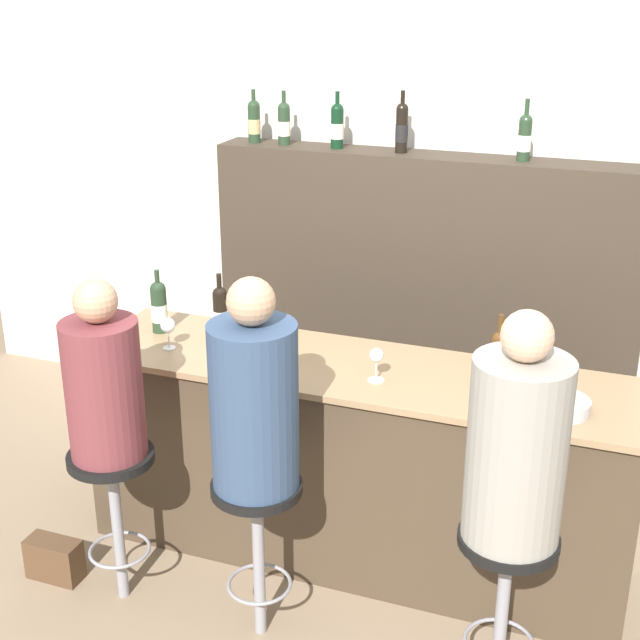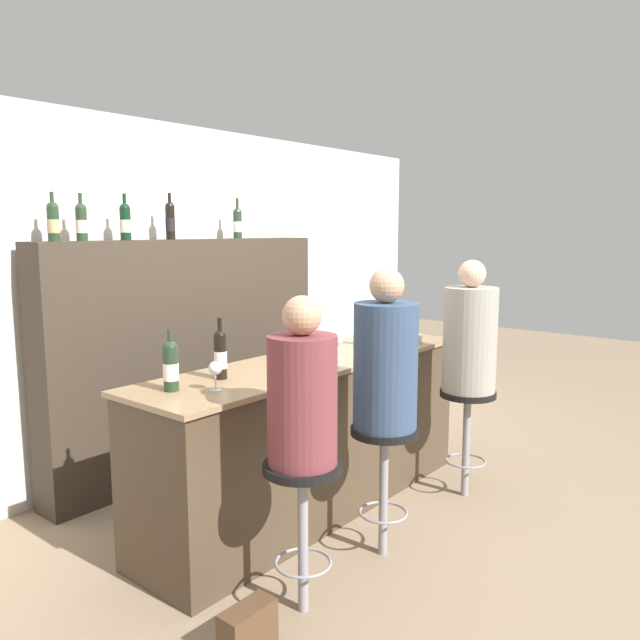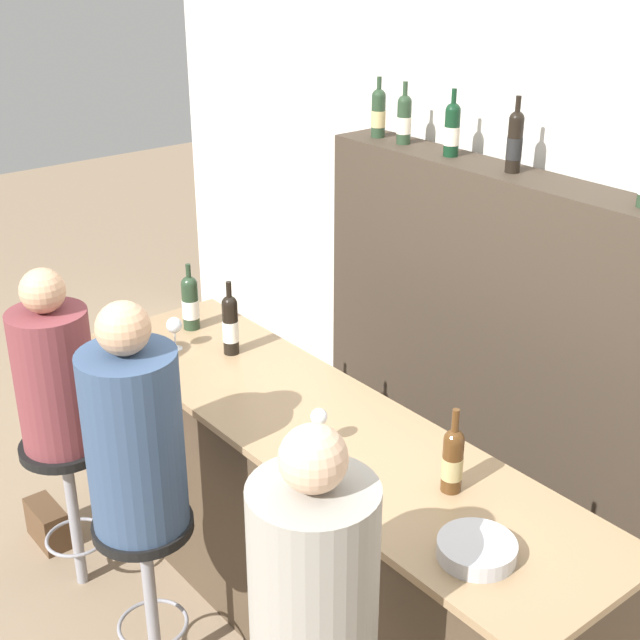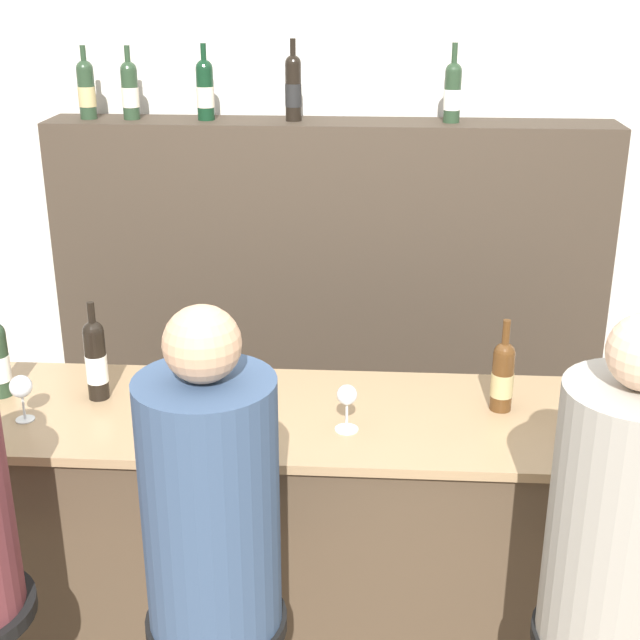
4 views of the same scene
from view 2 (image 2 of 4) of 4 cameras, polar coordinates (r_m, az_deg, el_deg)
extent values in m
plane|color=#8C755B|center=(4.11, 2.88, -17.92)|extent=(16.00, 16.00, 0.00)
cube|color=beige|center=(4.95, -13.46, 2.12)|extent=(6.40, 0.05, 2.60)
cube|color=#473828|center=(4.10, -0.65, -10.65)|extent=(2.53, 0.63, 0.96)
cube|color=#997A56|center=(3.97, -0.66, -3.85)|extent=(2.57, 0.67, 0.03)
cube|color=#382D23|center=(4.84, -11.67, -3.12)|extent=(2.40, 0.28, 1.74)
cylinder|color=#233823|center=(3.28, -13.48, -4.43)|extent=(0.08, 0.08, 0.22)
cylinder|color=white|center=(3.28, -13.47, -4.62)|extent=(0.08, 0.08, 0.09)
sphere|color=#233823|center=(3.26, -13.54, -2.53)|extent=(0.08, 0.08, 0.08)
cylinder|color=#233823|center=(3.25, -13.58, -1.54)|extent=(0.02, 0.02, 0.08)
cylinder|color=black|center=(3.49, -9.09, -3.41)|extent=(0.07, 0.07, 0.24)
cylinder|color=white|center=(3.49, -9.08, -3.60)|extent=(0.07, 0.07, 0.10)
sphere|color=black|center=(3.46, -9.13, -1.48)|extent=(0.07, 0.07, 0.07)
cylinder|color=black|center=(3.46, -9.15, -0.53)|extent=(0.02, 0.02, 0.09)
cylinder|color=#4C2D14|center=(4.47, 3.78, -1.00)|extent=(0.07, 0.07, 0.20)
cylinder|color=tan|center=(4.47, 3.77, -1.12)|extent=(0.07, 0.07, 0.08)
sphere|color=#4C2D14|center=(4.45, 3.79, 0.26)|extent=(0.07, 0.07, 0.07)
cylinder|color=#4C2D14|center=(4.44, 3.80, 1.07)|extent=(0.02, 0.02, 0.10)
cylinder|color=#233823|center=(4.18, -23.20, 8.02)|extent=(0.07, 0.07, 0.21)
cylinder|color=tan|center=(4.18, -23.19, 7.88)|extent=(0.07, 0.07, 0.08)
sphere|color=#233823|center=(4.18, -23.28, 9.43)|extent=(0.07, 0.07, 0.07)
cylinder|color=#233823|center=(4.18, -23.32, 10.17)|extent=(0.02, 0.02, 0.08)
cylinder|color=#233823|center=(4.27, -20.97, 8.12)|extent=(0.07, 0.07, 0.20)
cylinder|color=beige|center=(4.27, -20.96, 7.98)|extent=(0.07, 0.07, 0.08)
sphere|color=#233823|center=(4.27, -21.04, 9.47)|extent=(0.07, 0.07, 0.07)
cylinder|color=#233823|center=(4.27, -21.08, 10.23)|extent=(0.02, 0.02, 0.08)
cylinder|color=black|center=(4.43, -17.36, 8.33)|extent=(0.07, 0.07, 0.21)
cylinder|color=beige|center=(4.43, -17.36, 8.19)|extent=(0.07, 0.07, 0.08)
sphere|color=black|center=(4.44, -17.42, 9.69)|extent=(0.07, 0.07, 0.07)
cylinder|color=black|center=(4.44, -17.46, 10.43)|extent=(0.02, 0.02, 0.09)
cylinder|color=black|center=(4.65, -13.53, 8.60)|extent=(0.07, 0.07, 0.23)
cylinder|color=black|center=(4.65, -13.52, 8.45)|extent=(0.07, 0.07, 0.09)
sphere|color=black|center=(4.65, -13.58, 10.03)|extent=(0.07, 0.07, 0.07)
cylinder|color=black|center=(4.65, -13.60, 10.72)|extent=(0.02, 0.02, 0.08)
cylinder|color=#233823|center=(5.07, -7.54, 8.56)|extent=(0.07, 0.07, 0.21)
cylinder|color=white|center=(5.07, -7.54, 8.45)|extent=(0.07, 0.07, 0.08)
sphere|color=#233823|center=(5.07, -7.57, 9.73)|extent=(0.07, 0.07, 0.07)
cylinder|color=#233823|center=(5.08, -7.58, 10.43)|extent=(0.02, 0.02, 0.10)
cylinder|color=silver|center=(3.26, -9.50, -6.34)|extent=(0.06, 0.06, 0.00)
cylinder|color=silver|center=(3.25, -9.52, -5.61)|extent=(0.01, 0.01, 0.08)
sphere|color=silver|center=(3.24, -9.55, -4.35)|extent=(0.07, 0.07, 0.07)
cylinder|color=silver|center=(3.99, 1.64, -3.52)|extent=(0.07, 0.07, 0.00)
cylinder|color=silver|center=(3.98, 1.64, -2.87)|extent=(0.01, 0.01, 0.09)
sphere|color=silver|center=(3.97, 1.65, -1.84)|extent=(0.06, 0.06, 0.06)
cylinder|color=#B7B7BC|center=(4.61, 7.82, -1.67)|extent=(0.24, 0.24, 0.05)
cylinder|color=gray|center=(3.13, -1.56, -19.62)|extent=(0.05, 0.05, 0.70)
torus|color=gray|center=(3.18, -1.56, -21.28)|extent=(0.28, 0.28, 0.02)
cylinder|color=black|center=(2.97, -1.59, -13.32)|extent=(0.37, 0.37, 0.04)
cylinder|color=brown|center=(2.87, -1.62, -7.35)|extent=(0.32, 0.32, 0.60)
sphere|color=tan|center=(2.79, -1.65, 0.42)|extent=(0.18, 0.18, 0.18)
cylinder|color=gray|center=(3.62, 5.82, -15.60)|extent=(0.05, 0.05, 0.70)
torus|color=gray|center=(3.67, 5.80, -17.10)|extent=(0.28, 0.28, 0.02)
cylinder|color=black|center=(3.49, 5.91, -10.04)|extent=(0.37, 0.37, 0.04)
cylinder|color=#334766|center=(3.39, 6.01, -4.21)|extent=(0.35, 0.35, 0.69)
sphere|color=tan|center=(3.32, 6.12, 3.16)|extent=(0.19, 0.19, 0.19)
cylinder|color=gray|center=(4.44, 13.20, -11.16)|extent=(0.05, 0.05, 0.70)
torus|color=gray|center=(4.48, 13.16, -12.43)|extent=(0.28, 0.28, 0.02)
cylinder|color=black|center=(4.34, 13.37, -6.55)|extent=(0.37, 0.37, 0.04)
cylinder|color=gray|center=(4.26, 13.53, -1.75)|extent=(0.35, 0.35, 0.70)
sphere|color=#D8AD8C|center=(4.20, 13.74, 4.15)|extent=(0.18, 0.18, 0.18)
cube|color=#513823|center=(3.03, -6.61, -26.20)|extent=(0.26, 0.12, 0.20)
camera|label=1|loc=(4.29, 54.75, 16.25)|focal=50.00mm
camera|label=3|loc=(5.38, 33.46, 17.14)|focal=50.00mm
camera|label=4|loc=(3.21, 41.76, 15.45)|focal=50.00mm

